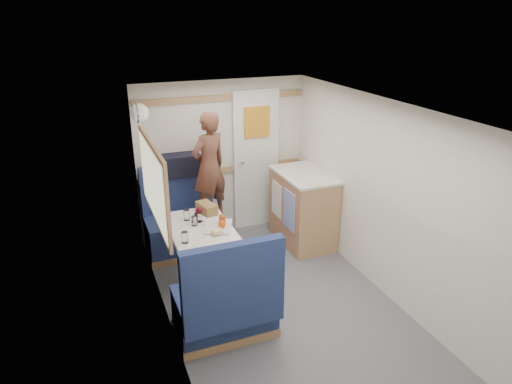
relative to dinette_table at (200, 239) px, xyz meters
name	(u,v)px	position (x,y,z in m)	size (l,w,h in m)	color
floor	(298,327)	(0.65, -1.00, -0.57)	(4.50, 4.50, 0.00)	#515156
ceiling	(306,117)	(0.65, -1.00, 1.43)	(4.50, 4.50, 0.00)	silver
wall_back	(223,159)	(0.65, 1.25, 0.43)	(2.20, 0.02, 2.00)	silver
wall_left	(175,255)	(-0.45, -1.00, 0.43)	(0.02, 4.50, 2.00)	silver
wall_right	(406,213)	(1.75, -1.00, 0.43)	(0.02, 4.50, 2.00)	silver
oak_trim_low	(223,170)	(0.65, 1.23, 0.28)	(2.15, 0.02, 0.08)	#9F6547
oak_trim_high	(221,98)	(0.65, 1.23, 1.21)	(2.15, 0.02, 0.08)	#9F6547
side_window	(153,183)	(-0.43, 0.00, 0.68)	(0.04, 1.30, 0.72)	#ABB095
rear_door	(256,158)	(1.10, 1.22, 0.41)	(0.62, 0.12, 1.86)	white
dinette_table	(200,239)	(0.00, 0.00, 0.00)	(0.62, 0.92, 0.72)	white
bench_far	(183,228)	(0.00, 0.86, -0.27)	(0.90, 0.59, 1.05)	#162249
bench_near	(227,308)	(0.00, -0.86, -0.27)	(0.90, 0.59, 1.05)	#162249
ledge	(175,177)	(0.00, 1.12, 0.31)	(0.90, 0.14, 0.04)	#9F6547
dome_light	(139,113)	(-0.39, 0.85, 1.18)	(0.20, 0.20, 0.20)	white
galley_counter	(303,208)	(1.47, 0.55, -0.10)	(0.57, 0.92, 0.92)	#9F6547
person	(209,167)	(0.32, 0.71, 0.53)	(0.47, 0.31, 1.29)	brown
duffel_bag	(178,165)	(0.05, 1.12, 0.46)	(0.53, 0.25, 0.25)	black
tray	(218,227)	(0.17, -0.10, 0.16)	(0.26, 0.35, 0.02)	silver
orange_fruit	(222,224)	(0.19, -0.15, 0.21)	(0.07, 0.07, 0.07)	orange
cheese_block	(218,232)	(0.11, -0.26, 0.19)	(0.11, 0.06, 0.04)	#DDCE7F
wine_glass	(199,211)	(0.03, 0.10, 0.28)	(0.08, 0.08, 0.17)	white
tumbler_left	(185,237)	(-0.22, -0.30, 0.21)	(0.07, 0.07, 0.11)	white
tumbler_mid	(187,215)	(-0.08, 0.19, 0.21)	(0.07, 0.07, 0.11)	white
tumbler_right	(194,221)	(-0.04, 0.04, 0.20)	(0.06, 0.06, 0.10)	white
beer_glass	(222,220)	(0.22, -0.06, 0.21)	(0.07, 0.07, 0.11)	#954A15
pepper_grinder	(196,217)	(-0.01, 0.11, 0.20)	(0.04, 0.04, 0.10)	black
salt_grinder	(205,222)	(0.05, -0.02, 0.20)	(0.04, 0.04, 0.09)	white
bread_loaf	(207,208)	(0.16, 0.29, 0.21)	(0.14, 0.26, 0.11)	brown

